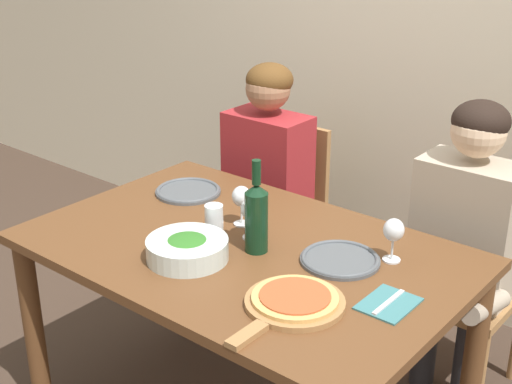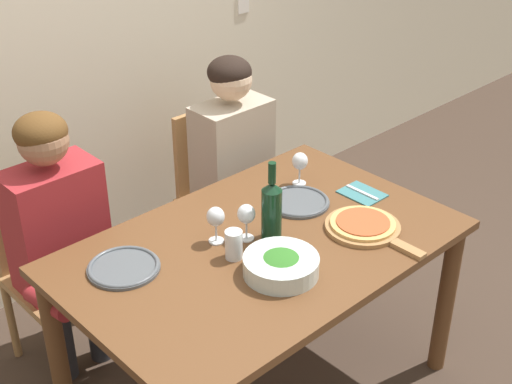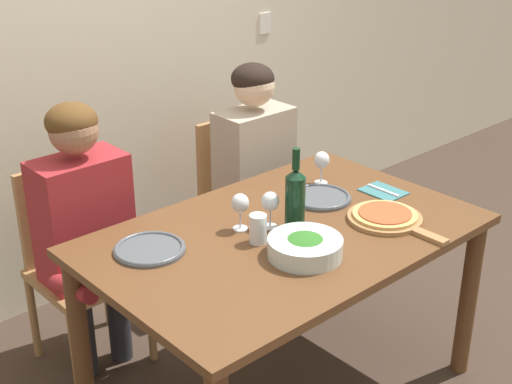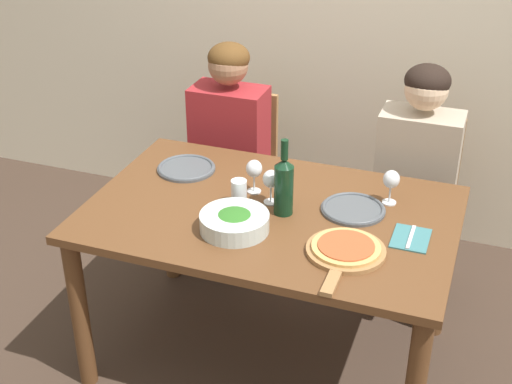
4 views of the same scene
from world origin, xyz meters
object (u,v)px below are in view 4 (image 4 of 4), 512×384
Objects in this scene: wine_glass_centre at (271,181)px; person_man at (417,164)px; dinner_plate_right at (353,209)px; pizza_on_board at (345,250)px; chair_left at (237,170)px; wine_glass_right at (391,181)px; person_woman at (228,136)px; wine_bottle at (284,185)px; water_tumbler at (239,193)px; fork_on_napkin at (411,238)px; chair_right at (415,199)px; dinner_plate_left at (186,168)px; broccoli_bowl at (234,222)px; wine_glass_left at (254,170)px.

person_man is at bearing 51.58° from wine_glass_centre.
pizza_on_board is (0.04, -0.32, 0.01)m from dinner_plate_right.
chair_left is 5.94× the size of wine_glass_right.
wine_glass_right is (0.13, 0.11, 0.10)m from dinner_plate_right.
person_woman is 3.73× the size of wine_bottle.
water_tumbler is at bearing -158.94° from wine_glass_right.
person_woman and person_man have the same top height.
wine_glass_centre is at bearing 172.05° from fork_on_napkin.
wine_bottle is at bearing -53.47° from person_woman.
wine_glass_centre reaches higher than chair_right.
dinner_plate_right is (0.27, 0.11, -0.12)m from wine_bottle.
chair_left is 0.67m from dinner_plate_left.
wine_bottle is 0.54m from fork_on_napkin.
wine_bottle is 2.89× the size of water_tumbler.
dinner_plate_left and dinner_plate_right have the same top height.
person_woman reaches higher than chair_left.
person_man is 3.73× the size of wine_bottle.
chair_right is 4.98× the size of fork_on_napkin.
chair_right is 1.21m from broccoli_bowl.
pizza_on_board is 2.44× the size of fork_on_napkin.
fork_on_napkin is at bearing -83.53° from person_man.
wine_glass_right is at bearing -94.56° from chair_right.
chair_right is at bearing 31.74° from dinner_plate_left.
chair_left is at bearing 90.00° from person_woman.
person_man is at bearing 73.74° from dinner_plate_right.
chair_left is 1.06m from wine_bottle.
wine_bottle is 0.22m from wine_glass_left.
wine_glass_centre is (-0.34, -0.05, 0.10)m from dinner_plate_right.
person_woman is 0.98m from broccoli_bowl.
pizza_on_board is 3.88× the size of water_tumbler.
wine_bottle reaches higher than pizza_on_board.
chair_right is 0.27m from person_man.
chair_left is at bearing 112.17° from water_tumbler.
chair_left is 4.98× the size of fork_on_napkin.
broccoli_bowl is at bearing -165.68° from fork_on_napkin.
person_man is at bearing -6.47° from chair_left.
wine_glass_left and wine_glass_right have the same top height.
wine_glass_left reaches higher than broccoli_bowl.
broccoli_bowl is (-0.58, -0.90, 0.08)m from person_man.
chair_right is 3.27× the size of broccoli_bowl.
water_tumbler reaches higher than dinner_plate_right.
wine_glass_centre is 1.33× the size of water_tumbler.
person_man is (0.00, -0.11, 0.25)m from chair_right.
dinner_plate_right is 0.47m from water_tumbler.
wine_glass_left is at bearing -136.36° from person_man.
water_tumbler is at bearing 157.41° from pizza_on_board.
wine_glass_right is at bearing 21.06° from water_tumbler.
person_man reaches higher than dinner_plate_left.
chair_right is at bearing 76.16° from dinner_plate_right.
wine_glass_centre is at bearing -124.16° from chair_right.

